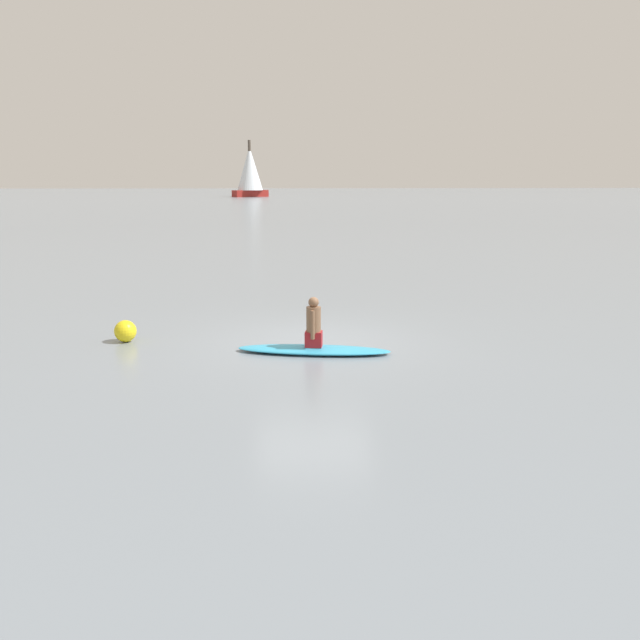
# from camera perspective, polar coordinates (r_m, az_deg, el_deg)

# --- Properties ---
(ground_plane) EXTENTS (400.00, 400.00, 0.00)m
(ground_plane) POSITION_cam_1_polar(r_m,az_deg,el_deg) (14.35, -0.55, -1.84)
(ground_plane) COLOR gray
(surfboard) EXTENTS (1.21, 3.15, 0.13)m
(surfboard) POSITION_cam_1_polar(r_m,az_deg,el_deg) (13.41, -0.54, -2.54)
(surfboard) COLOR #339EC6
(surfboard) RESTS_ON ground
(person_paddler) EXTENTS (0.44, 0.37, 1.01)m
(person_paddler) POSITION_cam_1_polar(r_m,az_deg,el_deg) (13.29, -0.55, -0.37)
(person_paddler) COLOR #A51E23
(person_paddler) RESTS_ON surfboard
(sailboat_far_right) EXTENTS (6.22, 6.45, 9.74)m
(sailboat_far_right) POSITION_cam_1_polar(r_m,az_deg,el_deg) (121.46, -5.98, 12.52)
(sailboat_far_right) COLOR maroon
(sailboat_far_right) RESTS_ON ground
(buoy_marker) EXTENTS (0.47, 0.47, 0.47)m
(buoy_marker) POSITION_cam_1_polar(r_m,az_deg,el_deg) (14.87, -16.20, -0.91)
(buoy_marker) COLOR yellow
(buoy_marker) RESTS_ON ground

